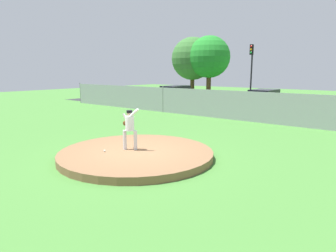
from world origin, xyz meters
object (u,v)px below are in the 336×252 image
at_px(baseball, 105,151).
at_px(parked_car_navy, 264,102).
at_px(pitcher_youth, 130,126).
at_px(traffic_light_near, 251,65).
at_px(parked_car_teal, 175,96).

height_order(baseball, parked_car_navy, parked_car_navy).
bearing_deg(pitcher_youth, parked_car_navy, 92.50).
bearing_deg(baseball, parked_car_navy, 90.58).
bearing_deg(traffic_light_near, pitcher_youth, -79.40).
distance_m(baseball, parked_car_teal, 17.85).
distance_m(pitcher_youth, parked_car_navy, 14.63).
distance_m(pitcher_youth, baseball, 1.27).
bearing_deg(parked_car_teal, baseball, -60.85).
xyz_separation_m(parked_car_teal, traffic_light_near, (5.69, 3.82, 2.84)).
height_order(baseball, traffic_light_near, traffic_light_near).
height_order(pitcher_youth, parked_car_teal, pitcher_youth).
bearing_deg(parked_car_teal, parked_car_navy, -1.15).
distance_m(pitcher_youth, parked_car_teal, 17.40).
relative_size(parked_car_navy, traffic_light_near, 0.78).
bearing_deg(baseball, parked_car_teal, 119.15).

